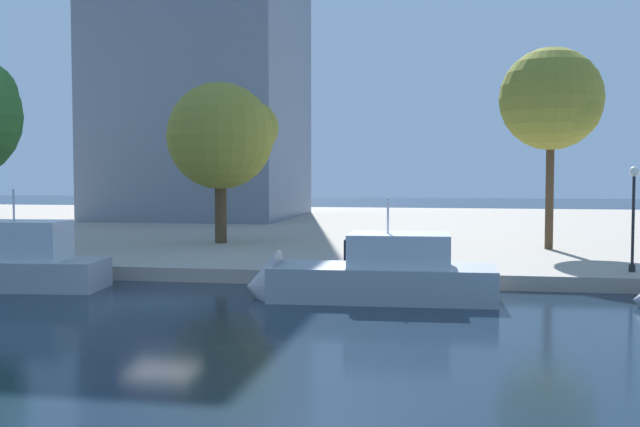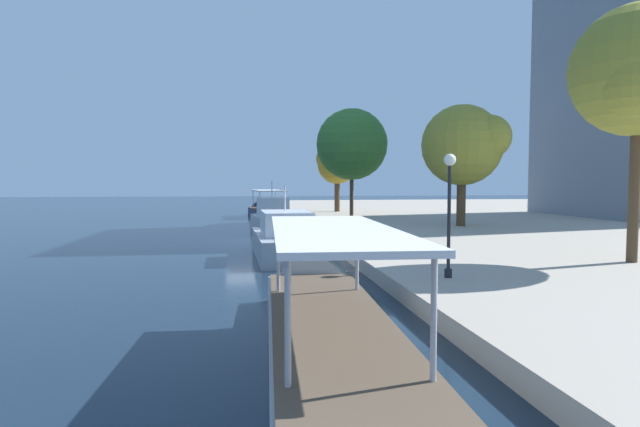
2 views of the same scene
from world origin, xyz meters
name	(u,v)px [view 2 (image 2 of 2)]	position (x,y,z in m)	size (l,w,h in m)	color
ground_plane	(245,241)	(0.00, 0.00, 0.00)	(220.00, 220.00, 0.00)	#142333
tour_boat_0	(267,214)	(-24.58, 2.49, 0.28)	(13.59, 4.48, 4.42)	navy
motor_yacht_1	(271,221)	(-7.72, 2.08, 0.74)	(8.63, 3.39, 4.90)	#9EA3A8
motor_yacht_2	(283,243)	(7.10, 2.03, 0.67)	(9.24, 3.26, 4.76)	#9EA3A8
tour_boat_3	(327,333)	(22.71, 1.93, 0.38)	(13.59, 3.27, 3.97)	#9EA3A8
mooring_bollard_0	(345,236)	(6.77, 5.46, 1.00)	(0.33, 0.33, 0.74)	#2D2D33
mooring_bollard_1	(307,214)	(-13.12, 5.64, 1.00)	(0.25, 0.25, 0.74)	#2D2D33
lamp_post	(449,199)	(17.45, 7.03, 3.36)	(0.42, 0.42, 4.30)	black
tree_0	(635,74)	(15.28, 15.73, 8.31)	(5.36, 5.36, 10.55)	#4C3823
tree_1	(355,143)	(-15.24, 10.64, 7.75)	(6.96, 6.96, 10.48)	#4C3823
tree_2	(467,144)	(-2.56, 16.52, 6.80)	(6.07, 6.11, 9.14)	#4C3823
tree_3	(336,164)	(-23.42, 10.25, 5.95)	(4.47, 4.53, 7.57)	#4C3823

